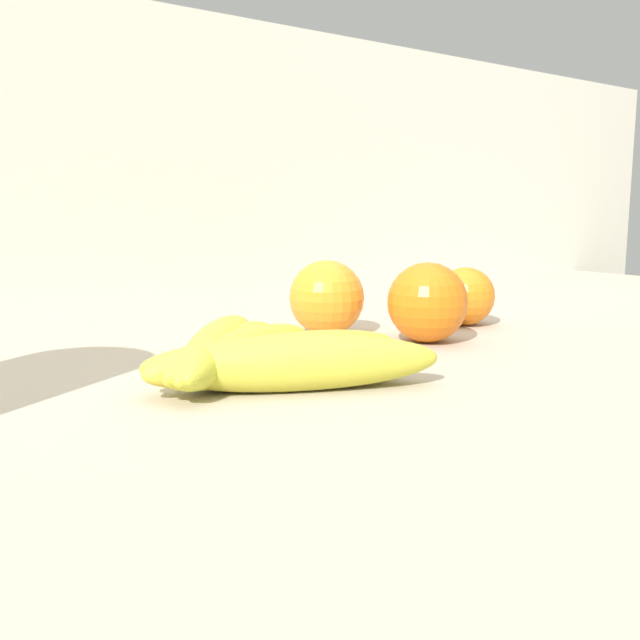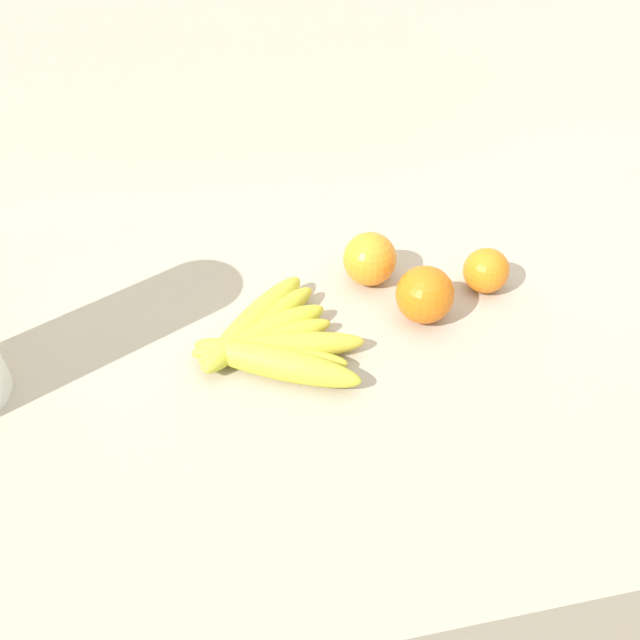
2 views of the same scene
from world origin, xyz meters
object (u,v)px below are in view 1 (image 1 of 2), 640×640
(banana_bunch, at_px, (256,356))
(orange_front, at_px, (465,296))
(orange_center, at_px, (427,302))
(orange_right, at_px, (327,298))

(banana_bunch, relative_size, orange_front, 3.70)
(orange_center, bearing_deg, banana_bunch, -173.01)
(orange_right, bearing_deg, orange_front, -17.55)
(orange_right, bearing_deg, orange_center, -60.25)
(orange_right, height_order, orange_front, orange_right)
(banana_bunch, relative_size, orange_center, 3.06)
(banana_bunch, height_order, orange_center, orange_center)
(orange_front, bearing_deg, orange_right, 162.45)
(orange_center, relative_size, orange_front, 1.21)
(banana_bunch, xyz_separation_m, orange_center, (0.22, 0.03, 0.02))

